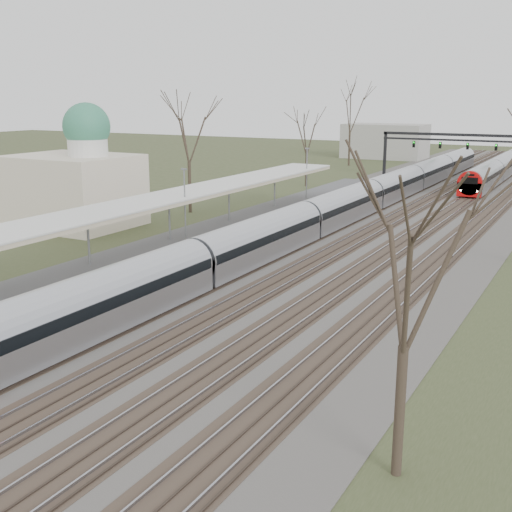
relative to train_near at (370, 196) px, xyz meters
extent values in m
cube|color=#474442|center=(2.50, -2.21, -1.43)|extent=(24.00, 160.00, 0.10)
cube|color=#4C3828|center=(-3.50, -2.21, -1.39)|extent=(2.60, 160.00, 0.06)
cube|color=gray|center=(-4.22, -2.21, -1.32)|extent=(0.07, 160.00, 0.12)
cube|color=gray|center=(-2.78, -2.21, -1.32)|extent=(0.07, 160.00, 0.12)
cube|color=#4C3828|center=(0.00, -2.21, -1.39)|extent=(2.60, 160.00, 0.06)
cube|color=gray|center=(-0.72, -2.21, -1.32)|extent=(0.07, 160.00, 0.12)
cube|color=gray|center=(0.72, -2.21, -1.32)|extent=(0.07, 160.00, 0.12)
cube|color=#4C3828|center=(3.50, -2.21, -1.39)|extent=(2.60, 160.00, 0.06)
cube|color=gray|center=(2.78, -2.21, -1.32)|extent=(0.07, 160.00, 0.12)
cube|color=gray|center=(4.22, -2.21, -1.32)|extent=(0.07, 160.00, 0.12)
cube|color=#4C3828|center=(7.00, -2.21, -1.39)|extent=(2.60, 160.00, 0.06)
cube|color=gray|center=(6.28, -2.21, -1.32)|extent=(0.07, 160.00, 0.12)
cube|color=gray|center=(7.72, -2.21, -1.32)|extent=(0.07, 160.00, 0.12)
cube|color=#4C3828|center=(10.50, -2.21, -1.39)|extent=(2.60, 160.00, 0.06)
cube|color=gray|center=(9.78, -2.21, -1.32)|extent=(0.07, 160.00, 0.12)
cube|color=gray|center=(11.22, -2.21, -1.32)|extent=(0.07, 160.00, 0.12)
cube|color=#9E9B93|center=(-6.55, -19.71, -0.98)|extent=(3.50, 69.00, 1.00)
cylinder|color=slate|center=(-6.55, -31.21, 1.02)|extent=(0.14, 0.14, 3.00)
cylinder|color=slate|center=(-6.55, -23.21, 1.02)|extent=(0.14, 0.14, 3.00)
cylinder|color=slate|center=(-6.55, -15.21, 1.02)|extent=(0.14, 0.14, 3.00)
cylinder|color=slate|center=(-6.55, -7.21, 1.02)|extent=(0.14, 0.14, 3.00)
cube|color=silver|center=(-6.55, -24.21, 2.57)|extent=(4.10, 50.00, 0.12)
cube|color=#C1B395|center=(-6.55, -24.21, 2.40)|extent=(4.10, 50.00, 0.25)
cube|color=beige|center=(-19.50, -19.21, 1.52)|extent=(10.00, 8.00, 6.00)
cylinder|color=silver|center=(-17.50, -19.21, 5.72)|extent=(3.20, 3.20, 2.50)
sphere|color=#30785A|center=(-17.50, -19.21, 6.92)|extent=(3.80, 3.80, 3.80)
cube|color=black|center=(-7.50, 27.79, 1.52)|extent=(0.35, 0.35, 6.00)
cube|color=black|center=(2.75, 27.79, 4.42)|extent=(21.00, 0.35, 0.35)
cube|color=black|center=(2.75, 27.79, 3.72)|extent=(21.00, 0.25, 0.25)
cube|color=black|center=(-3.50, 27.59, 3.02)|extent=(0.32, 0.22, 0.85)
sphere|color=#0CFF19|center=(-3.50, 27.45, 3.27)|extent=(0.16, 0.16, 0.16)
cube|color=black|center=(0.00, 27.59, 3.02)|extent=(0.32, 0.22, 0.85)
sphere|color=#0CFF19|center=(0.00, 27.45, 3.27)|extent=(0.16, 0.16, 0.16)
cube|color=black|center=(3.50, 27.59, 3.02)|extent=(0.32, 0.22, 0.85)
sphere|color=#0CFF19|center=(3.50, 27.45, 3.27)|extent=(0.16, 0.16, 0.16)
cube|color=black|center=(7.00, 27.59, 3.02)|extent=(0.32, 0.22, 0.85)
sphere|color=#0CFF19|center=(7.00, 27.45, 3.27)|extent=(0.16, 0.16, 0.16)
cylinder|color=#2D231C|center=(-14.50, -9.21, 1.00)|extent=(0.30, 0.30, 4.95)
cylinder|color=#2D231C|center=(15.50, -42.21, 0.55)|extent=(0.30, 0.30, 4.05)
cube|color=#B0B3BB|center=(0.00, 0.24, -0.38)|extent=(2.55, 90.00, 1.60)
cylinder|color=#B0B3BB|center=(0.00, 0.24, 0.27)|extent=(2.60, 89.70, 2.60)
cube|color=black|center=(0.00, 0.24, 0.37)|extent=(2.62, 89.40, 0.55)
cube|color=black|center=(0.00, 0.24, -1.30)|extent=(1.80, 89.00, 0.35)
cube|color=#B0B3BB|center=(7.00, 41.92, -0.38)|extent=(2.55, 60.00, 1.60)
cylinder|color=#B0B3BB|center=(7.00, 41.92, 0.27)|extent=(2.60, 59.70, 2.60)
cube|color=black|center=(7.00, 41.92, 0.37)|extent=(2.62, 59.40, 0.55)
cube|color=#BC0A0A|center=(7.00, 12.02, -0.43)|extent=(2.55, 0.50, 1.50)
cylinder|color=#BC0A0A|center=(7.00, 12.07, 0.27)|extent=(2.60, 0.60, 2.60)
cube|color=black|center=(7.00, 11.80, 0.57)|extent=(1.70, 0.12, 0.70)
sphere|color=white|center=(6.15, 11.82, -0.53)|extent=(0.22, 0.22, 0.22)
sphere|color=white|center=(7.85, 11.82, -0.53)|extent=(0.22, 0.22, 0.22)
cube|color=black|center=(7.00, 41.92, -1.30)|extent=(1.80, 59.00, 0.35)
camera|label=1|loc=(19.95, -58.74, 9.31)|focal=45.00mm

